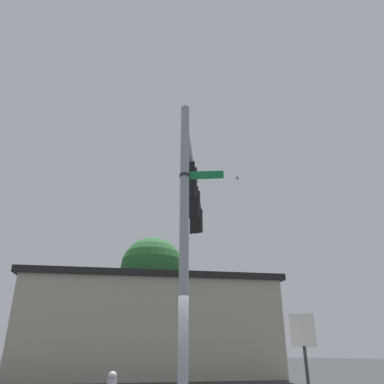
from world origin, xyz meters
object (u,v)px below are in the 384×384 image
Objects in this scene: traffic_light_nearest_pole at (190,182)px; traffic_light_mid_inner at (194,204)px; traffic_light_mid_outer at (197,220)px; street_name_sign at (196,175)px; historical_marker at (304,346)px; bird_flying at (237,178)px.

traffic_light_nearest_pole is 1.00× the size of traffic_light_mid_inner.
traffic_light_mid_outer reaches higher than street_name_sign.
traffic_light_mid_outer is at bearing 118.72° from street_name_sign.
traffic_light_nearest_pole and traffic_light_mid_inner have the same top height.
traffic_light_mid_inner is 1.00× the size of traffic_light_mid_outer.
street_name_sign is 0.52× the size of historical_marker.
traffic_light_mid_inner is 1.19× the size of street_name_sign.
traffic_light_mid_outer is 6.00m from street_name_sign.
bird_flying reaches higher than traffic_light_nearest_pole.
traffic_light_nearest_pole is 1.19× the size of street_name_sign.
traffic_light_nearest_pole reaches higher than historical_marker.
historical_marker is at bearing -22.42° from traffic_light_mid_inner.
traffic_light_mid_inner reaches higher than historical_marker.
traffic_light_nearest_pole is at bearing -84.61° from bird_flying.
traffic_light_mid_outer is 0.62× the size of historical_marker.
bird_flying is at bearing 95.39° from traffic_light_nearest_pole.
traffic_light_mid_outer is at bearing -127.06° from bird_flying.
historical_marker is (1.98, 1.78, -4.27)m from street_name_sign.
street_name_sign is at bearing -138.01° from historical_marker.
bird_flying is at bearing 83.75° from traffic_light_mid_inner.
traffic_light_mid_outer is at bearing 115.94° from traffic_light_mid_inner.
historical_marker is at bearing 3.45° from traffic_light_nearest_pole.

